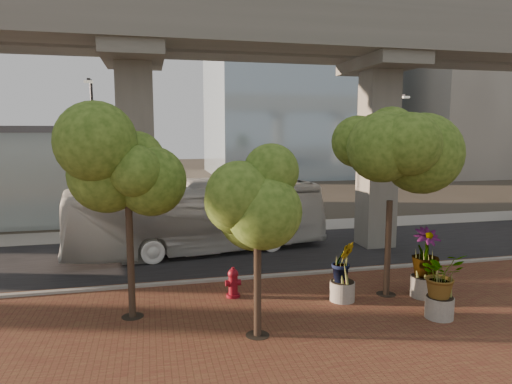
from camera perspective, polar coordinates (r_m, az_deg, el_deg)
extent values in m
plane|color=#322E24|center=(21.05, 2.40, -8.92)|extent=(160.00, 160.00, 0.00)
cube|color=brown|center=(14.00, 11.69, -17.75)|extent=(70.00, 13.00, 0.06)
cube|color=black|center=(22.90, 1.04, -7.49)|extent=(90.00, 8.00, 0.04)
cube|color=gray|center=(19.19, 4.03, -10.33)|extent=(70.00, 0.25, 0.16)
cube|color=gray|center=(28.11, -1.73, -4.62)|extent=(90.00, 3.00, 0.06)
cube|color=gray|center=(21.05, 2.26, 19.99)|extent=(72.00, 2.40, 1.80)
cube|color=gray|center=(24.09, 0.12, 18.41)|extent=(72.00, 2.40, 1.80)
cube|color=gray|center=(25.43, -0.49, 21.06)|extent=(72.00, 0.12, 1.00)
cube|color=#9E998E|center=(70.69, 25.35, 11.78)|extent=(18.00, 16.00, 24.00)
imported|color=silver|center=(22.67, -7.20, -3.15)|extent=(13.03, 4.72, 3.55)
cylinder|color=maroon|center=(16.87, -2.87, -12.77)|extent=(0.49, 0.49, 0.11)
cylinder|color=maroon|center=(16.73, -2.88, -11.49)|extent=(0.33, 0.33, 0.80)
sphere|color=maroon|center=(16.61, -2.89, -10.19)|extent=(0.38, 0.38, 0.38)
cylinder|color=maroon|center=(16.55, -2.89, -9.60)|extent=(0.11, 0.11, 0.14)
cylinder|color=maroon|center=(16.71, -2.88, -11.27)|extent=(0.55, 0.22, 0.22)
cylinder|color=gray|center=(16.12, 21.94, -13.23)|extent=(0.88, 0.88, 0.69)
imported|color=#304E14|center=(15.77, 22.14, -9.55)|extent=(1.97, 1.97, 1.47)
cylinder|color=#9D998E|center=(17.84, 20.24, -11.01)|extent=(0.96, 0.96, 0.75)
imported|color=#304E14|center=(17.49, 20.43, -7.11)|extent=(2.35, 2.35, 1.76)
cylinder|color=#9C9A8D|center=(16.71, 10.73, -12.06)|extent=(0.88, 0.88, 0.68)
imported|color=#304E14|center=(16.38, 10.82, -8.53)|extent=(1.95, 1.95, 1.46)
cylinder|color=#453427|center=(15.14, -15.40, -8.35)|extent=(0.22, 0.22, 3.67)
cylinder|color=black|center=(15.73, -15.16, -14.78)|extent=(0.70, 0.70, 0.01)
cylinder|color=#453427|center=(13.42, 0.19, -11.64)|extent=(0.22, 0.22, 3.01)
cylinder|color=black|center=(13.98, 0.19, -17.45)|extent=(0.70, 0.70, 0.01)
cylinder|color=#453427|center=(17.25, 16.16, -6.75)|extent=(0.22, 0.22, 3.47)
cylinder|color=black|center=(17.75, 15.95, -12.18)|extent=(0.70, 0.70, 0.01)
cylinder|color=#2B2B2F|center=(26.09, -19.51, 3.48)|extent=(0.15, 0.15, 8.52)
cube|color=#2B2B2F|center=(25.63, -20.08, 12.94)|extent=(0.16, 1.07, 0.16)
cube|color=silver|center=(25.10, -20.21, 12.81)|extent=(0.43, 0.21, 0.13)
cylinder|color=#323338|center=(29.44, 16.91, 3.51)|extent=(0.14, 0.14, 8.02)
cube|color=#323338|center=(29.02, 17.72, 11.35)|extent=(0.15, 1.00, 0.15)
cube|color=silver|center=(28.58, 18.24, 11.19)|extent=(0.40, 0.20, 0.12)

